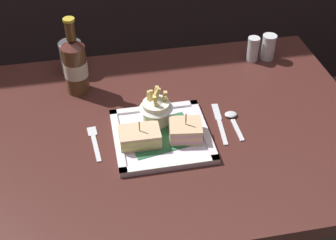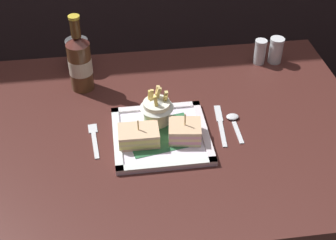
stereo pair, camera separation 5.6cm
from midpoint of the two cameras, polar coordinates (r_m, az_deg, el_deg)
The scene contains 12 objects.
dining_table at distance 1.38m, azimuth 1.95°, elevation -4.62°, with size 1.06×0.80×0.73m.
square_plate at distance 1.26m, azimuth 0.43°, elevation -1.91°, with size 0.25×0.25×0.02m.
sandwich_half_left at distance 1.22m, azimuth -2.21°, elevation -1.94°, with size 0.11×0.07×0.07m.
sandwich_half_right at distance 1.23m, azimuth 3.32°, elevation -1.39°, with size 0.09×0.08×0.08m.
fries_cup at distance 1.27m, azimuth -0.09°, elevation 1.47°, with size 0.09×0.09×0.10m.
beer_bottle at distance 1.41m, azimuth -9.39°, elevation 6.87°, with size 0.07×0.07×0.24m.
water_glass at distance 1.53m, azimuth -9.66°, elevation 7.59°, with size 0.07×0.07×0.10m.
fork at distance 1.27m, azimuth -7.58°, elevation -2.23°, with size 0.03×0.14×0.00m.
knife at distance 1.31m, azimuth 7.51°, elevation -0.43°, with size 0.03×0.18×0.00m.
spoon at distance 1.32m, azimuth 9.09°, elevation -0.08°, with size 0.04×0.12×0.01m.
salt_shaker at distance 1.57m, azimuth 11.95°, elevation 7.83°, with size 0.04×0.04×0.08m.
pepper_shaker at distance 1.59m, azimuth 13.77°, elevation 7.94°, with size 0.05×0.05×0.08m.
Camera 2 is at (-0.15, -0.98, 1.57)m, focal length 50.89 mm.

